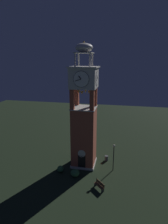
{
  "coord_description": "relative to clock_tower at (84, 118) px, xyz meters",
  "views": [
    {
      "loc": [
        5.23,
        -24.97,
        15.36
      ],
      "look_at": [
        0.0,
        0.0,
        8.25
      ],
      "focal_mm": 29.91,
      "sensor_mm": 36.0,
      "label": 1
    }
  ],
  "objects": [
    {
      "name": "shrub_near_entry",
      "position": [
        -2.83,
        -2.85,
        -6.82
      ],
      "size": [
        0.93,
        0.93,
        0.94
      ],
      "primitive_type": "ellipsoid",
      "color": "#336638",
      "rests_on": "ground"
    },
    {
      "name": "lamp_post",
      "position": [
        4.46,
        -0.93,
        -4.49
      ],
      "size": [
        0.36,
        0.36,
        4.05
      ],
      "color": "black",
      "rests_on": "ground"
    },
    {
      "name": "clock_tower",
      "position": [
        0.0,
        0.0,
        0.0
      ],
      "size": [
        3.86,
        3.86,
        17.74
      ],
      "color": "#9E4C38",
      "rests_on": "ground"
    },
    {
      "name": "shrub_left_of_tower",
      "position": [
        -0.54,
        -3.4,
        -6.8
      ],
      "size": [
        1.18,
        1.18,
        0.98
      ],
      "primitive_type": "ellipsoid",
      "color": "#336638",
      "rests_on": "ground"
    },
    {
      "name": "trash_bin",
      "position": [
        3.28,
        1.62,
        -6.89
      ],
      "size": [
        0.52,
        0.52,
        0.8
      ],
      "primitive_type": "cylinder",
      "color": "#4C4C51",
      "rests_on": "ground"
    },
    {
      "name": "park_bench",
      "position": [
        3.05,
        -5.28,
        -6.8
      ],
      "size": [
        1.44,
        1.44,
        0.95
      ],
      "color": "brown",
      "rests_on": "ground"
    },
    {
      "name": "ground",
      "position": [
        0.0,
        0.0,
        -7.29
      ],
      "size": [
        80.0,
        80.0,
        0.0
      ],
      "primitive_type": "plane",
      "color": "black"
    }
  ]
}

